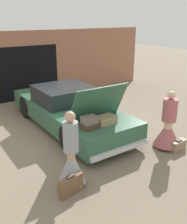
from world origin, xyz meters
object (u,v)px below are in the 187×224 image
Objects in this scene: person_right at (168,128)px; suitcase_beside_right_person at (178,145)px; car at (69,109)px; suitcase_beside_left_person at (71,185)px; person_left at (71,160)px.

person_right reaches higher than suitcase_beside_right_person.
car reaches higher than suitcase_beside_left_person.
car is 3.27× the size of person_right.
person_right is 2.79× the size of suitcase_beside_left_person.
person_left is 2.95m from person_right.
suitcase_beside_left_person is at bearing -41.26° from person_left.
suitcase_beside_right_person is (3.24, 0.01, -0.06)m from suitcase_beside_left_person.
car is 9.12× the size of suitcase_beside_left_person.
person_left is 2.93× the size of suitcase_beside_left_person.
suitcase_beside_right_person is (0.12, -0.29, -0.41)m from person_right.
person_left reaches higher than suitcase_beside_left_person.
person_right is (1.48, -2.73, -0.02)m from car.
person_right reaches higher than suitcase_beside_left_person.
person_left is 3.37× the size of suitcase_beside_right_person.
suitcase_beside_left_person is (-0.16, -0.26, -0.39)m from person_left.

